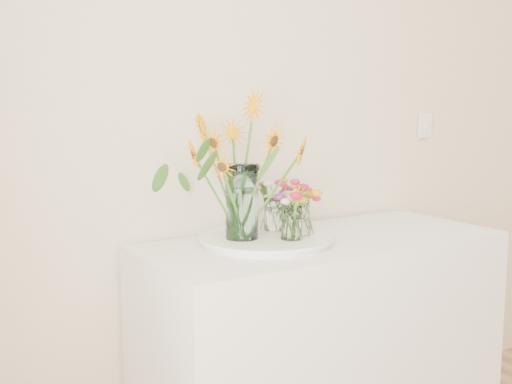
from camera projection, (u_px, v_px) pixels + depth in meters
counter at (322, 351)px, 2.50m from camera, size 1.40×0.60×0.90m
tray at (266, 240)px, 2.35m from camera, size 0.47×0.47×0.02m
mason_jar at (242, 202)px, 2.28m from camera, size 0.14×0.14×0.27m
sunflower_bouquet at (242, 166)px, 2.26m from camera, size 0.86×0.86×0.53m
small_vase_a at (292, 223)px, 2.28m from camera, size 0.10×0.10×0.13m
wildflower_posy_a at (292, 211)px, 2.27m from camera, size 0.17×0.17×0.22m
small_vase_b at (301, 220)px, 2.36m from camera, size 0.10×0.10×0.12m
wildflower_posy_b at (301, 208)px, 2.35m from camera, size 0.22×0.22×0.21m
small_vase_c at (274, 215)px, 2.44m from camera, size 0.09×0.09×0.13m
wildflower_posy_c at (274, 203)px, 2.43m from camera, size 0.21×0.21×0.22m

